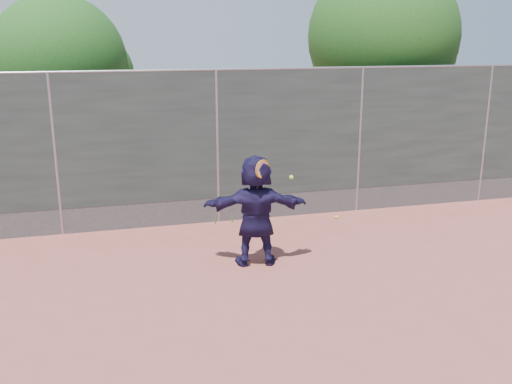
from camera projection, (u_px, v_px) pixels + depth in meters
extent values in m
plane|color=#9E4C42|center=(265.00, 296.00, 8.24)|extent=(80.00, 80.00, 0.00)
imported|color=#1A153A|center=(256.00, 210.00, 9.16)|extent=(1.76, 0.79, 1.83)
sphere|color=#C4F937|center=(336.00, 217.00, 11.65)|extent=(0.07, 0.07, 0.07)
cube|color=#38423D|center=(217.00, 136.00, 11.03)|extent=(20.00, 0.04, 2.50)
cube|color=slate|center=(219.00, 209.00, 11.43)|extent=(20.00, 0.03, 0.50)
cylinder|color=gray|center=(216.00, 70.00, 10.69)|extent=(20.00, 0.05, 0.05)
cylinder|color=gray|center=(55.00, 156.00, 10.37)|extent=(0.06, 0.06, 3.00)
cylinder|color=gray|center=(217.00, 148.00, 11.10)|extent=(0.06, 0.06, 3.00)
cylinder|color=gray|center=(359.00, 141.00, 11.83)|extent=(0.06, 0.06, 3.00)
cylinder|color=gray|center=(485.00, 135.00, 12.56)|extent=(0.06, 0.06, 3.00)
torus|color=#C47012|center=(262.00, 169.00, 8.80)|extent=(0.27, 0.16, 0.29)
cylinder|color=beige|center=(262.00, 169.00, 8.80)|extent=(0.22, 0.13, 0.25)
cylinder|color=black|center=(259.00, 181.00, 8.86)|extent=(0.09, 0.13, 0.33)
sphere|color=#C4F937|center=(291.00, 177.00, 8.97)|extent=(0.07, 0.07, 0.07)
cylinder|color=#382314|center=(377.00, 131.00, 14.30)|extent=(0.28, 0.28, 2.60)
sphere|color=#23561C|center=(383.00, 36.00, 13.68)|extent=(3.60, 3.60, 3.60)
sphere|color=#23561C|center=(405.00, 51.00, 14.14)|extent=(2.52, 2.52, 2.52)
cylinder|color=#382314|center=(67.00, 147.00, 13.27)|extent=(0.28, 0.28, 2.20)
sphere|color=#23561C|center=(59.00, 63.00, 12.75)|extent=(3.00, 3.00, 3.00)
sphere|color=#23561C|center=(88.00, 75.00, 13.17)|extent=(2.10, 2.10, 2.10)
cone|color=#387226|center=(232.00, 216.00, 11.41)|extent=(0.03, 0.03, 0.26)
cone|color=#387226|center=(246.00, 214.00, 11.50)|extent=(0.03, 0.03, 0.30)
cone|color=#387226|center=(215.00, 219.00, 11.31)|extent=(0.03, 0.03, 0.22)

